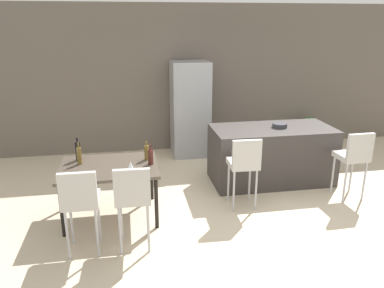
% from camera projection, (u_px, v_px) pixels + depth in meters
% --- Properties ---
extents(ground_plane, '(10.00, 10.00, 0.00)m').
position_uv_depth(ground_plane, '(245.00, 202.00, 5.60)').
color(ground_plane, beige).
extents(back_wall, '(10.00, 0.12, 2.90)m').
position_uv_depth(back_wall, '(207.00, 78.00, 7.70)').
color(back_wall, '#665B51').
rests_on(back_wall, ground_plane).
extents(kitchen_island, '(1.96, 0.93, 0.92)m').
position_uv_depth(kitchen_island, '(271.00, 155.00, 6.24)').
color(kitchen_island, '#383330').
rests_on(kitchen_island, ground_plane).
extents(bar_chair_left, '(0.41, 0.41, 1.05)m').
position_uv_depth(bar_chair_left, '(244.00, 162.00, 5.24)').
color(bar_chair_left, beige).
rests_on(bar_chair_left, ground_plane).
extents(bar_chair_middle, '(0.41, 0.41, 1.05)m').
position_uv_depth(bar_chair_middle, '(354.00, 155.00, 5.53)').
color(bar_chair_middle, beige).
rests_on(bar_chair_middle, ground_plane).
extents(dining_table, '(1.28, 0.97, 0.74)m').
position_uv_depth(dining_table, '(109.00, 170.00, 5.01)').
color(dining_table, '#4C4238').
rests_on(dining_table, ground_plane).
extents(dining_chair_near, '(0.41, 0.41, 1.05)m').
position_uv_depth(dining_chair_near, '(80.00, 199.00, 4.16)').
color(dining_chair_near, beige).
rests_on(dining_chair_near, ground_plane).
extents(dining_chair_far, '(0.41, 0.41, 1.05)m').
position_uv_depth(dining_chair_far, '(133.00, 195.00, 4.26)').
color(dining_chair_far, beige).
rests_on(dining_chair_far, ground_plane).
extents(wine_bottle_inner, '(0.06, 0.06, 0.31)m').
position_uv_depth(wine_bottle_inner, '(79.00, 155.00, 5.01)').
color(wine_bottle_inner, brown).
rests_on(wine_bottle_inner, dining_table).
extents(wine_bottle_middle, '(0.07, 0.07, 0.28)m').
position_uv_depth(wine_bottle_middle, '(151.00, 157.00, 5.01)').
color(wine_bottle_middle, '#471E19').
rests_on(wine_bottle_middle, dining_table).
extents(wine_bottle_end, '(0.06, 0.06, 0.26)m').
position_uv_depth(wine_bottle_end, '(147.00, 152.00, 5.18)').
color(wine_bottle_end, brown).
rests_on(wine_bottle_end, dining_table).
extents(wine_bottle_left, '(0.07, 0.07, 0.32)m').
position_uv_depth(wine_bottle_left, '(78.00, 151.00, 5.16)').
color(wine_bottle_left, black).
rests_on(wine_bottle_left, dining_table).
extents(wine_glass_right, '(0.07, 0.07, 0.17)m').
position_uv_depth(wine_glass_right, '(130.00, 165.00, 4.67)').
color(wine_glass_right, silver).
rests_on(wine_glass_right, dining_table).
extents(refrigerator, '(0.72, 0.68, 1.84)m').
position_uv_depth(refrigerator, '(190.00, 109.00, 7.38)').
color(refrigerator, '#939699').
rests_on(refrigerator, ground_plane).
extents(fruit_bowl, '(0.24, 0.24, 0.07)m').
position_uv_depth(fruit_bowl, '(280.00, 125.00, 6.10)').
color(fruit_bowl, '#333338').
rests_on(fruit_bowl, kitchen_island).
extents(potted_plant, '(0.45, 0.45, 0.65)m').
position_uv_depth(potted_plant, '(310.00, 129.00, 7.97)').
color(potted_plant, beige).
rests_on(potted_plant, ground_plane).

